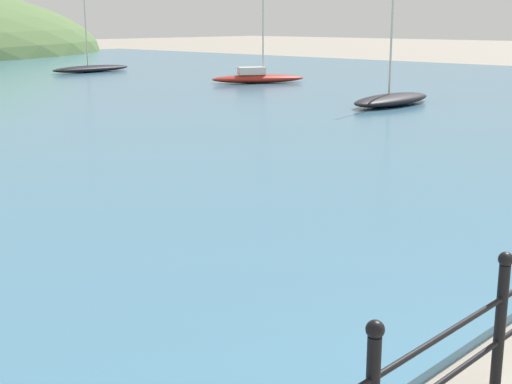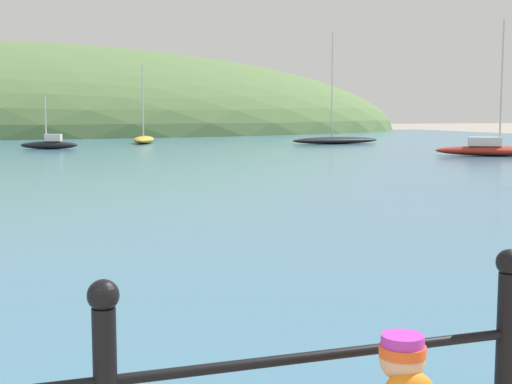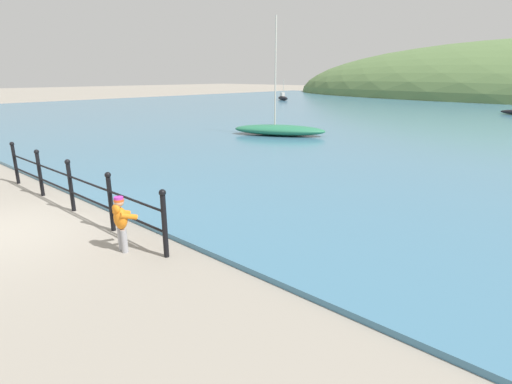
% 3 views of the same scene
% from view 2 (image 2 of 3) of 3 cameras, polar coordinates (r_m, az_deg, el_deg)
% --- Properties ---
extents(boat_nearest_quay, '(5.20, 1.53, 6.03)m').
position_cam_2_polar(boat_nearest_quay, '(39.33, 6.39, 4.17)').
color(boat_nearest_quay, black).
rests_on(boat_nearest_quay, water).
extents(boat_blue_hull, '(2.77, 1.51, 2.50)m').
position_cam_2_polar(boat_blue_hull, '(34.88, -16.18, 3.71)').
color(boat_blue_hull, black).
rests_on(boat_blue_hull, water).
extents(boat_far_left, '(2.08, 3.69, 4.30)m').
position_cam_2_polar(boat_far_left, '(40.25, -8.96, 4.20)').
color(boat_far_left, gold).
rests_on(boat_far_left, water).
extents(boat_red_dinghy, '(4.41, 3.35, 5.29)m').
position_cam_2_polar(boat_red_dinghy, '(29.71, 18.38, 3.27)').
color(boat_red_dinghy, maroon).
rests_on(boat_red_dinghy, water).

